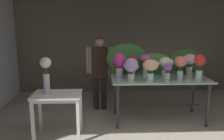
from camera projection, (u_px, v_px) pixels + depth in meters
ground_plane at (132, 117)px, 4.89m from camera, size 8.62×8.62×0.00m
wall_back at (124, 38)px, 6.50m from camera, size 5.97×0.12×2.98m
display_table_glass at (159, 84)px, 4.61m from camera, size 1.87×0.92×0.87m
side_table_white at (57, 100)px, 3.92m from camera, size 0.80×0.54×0.77m
florist at (100, 66)px, 5.14m from camera, size 0.59×0.24×1.60m
foliage_backdrop at (152, 61)px, 4.85m from camera, size 2.00×0.28×0.64m
vase_coral_lilies at (180, 65)px, 4.31m from camera, size 0.23×0.23×0.46m
vase_blush_peonies at (189, 62)px, 4.57m from camera, size 0.26×0.24×0.46m
vase_ivory_roses at (166, 65)px, 4.49m from camera, size 0.27×0.23×0.42m
vase_fuchsia_freesia at (146, 62)px, 4.67m from camera, size 0.22×0.22×0.43m
vase_peach_anemones at (150, 67)px, 4.20m from camera, size 0.29×0.28×0.41m
vase_lilac_tulips at (131, 67)px, 4.21m from camera, size 0.27×0.25×0.44m
vase_magenta_ranunculus at (119, 63)px, 4.47m from camera, size 0.24×0.24×0.50m
vase_scarlet_carnations at (200, 65)px, 4.27m from camera, size 0.20×0.20×0.50m
vase_crimson_dahlias at (133, 65)px, 4.52m from camera, size 0.19×0.18×0.42m
vase_violet_hydrangea at (167, 71)px, 4.24m from camera, size 0.17×0.16×0.33m
vase_white_roses_tall at (46, 73)px, 3.82m from camera, size 0.18×0.18×0.61m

